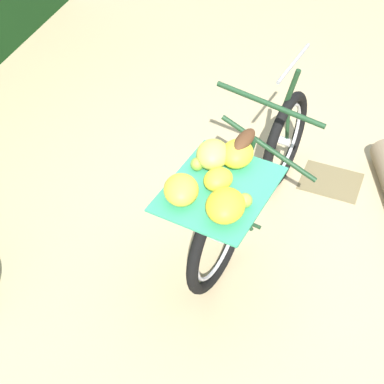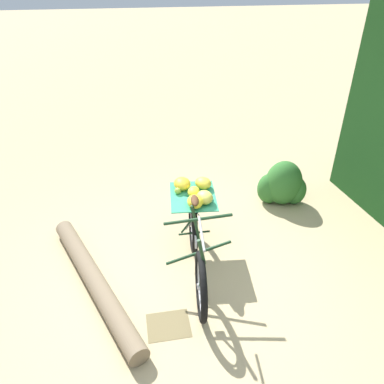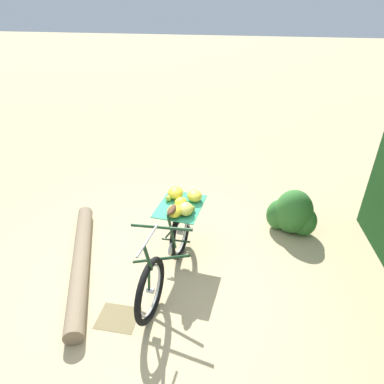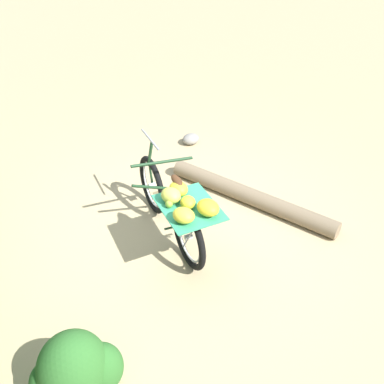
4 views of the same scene
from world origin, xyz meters
TOP-DOWN VIEW (x-y plane):
  - ground_plane at (0.00, 0.00)m, footprint 60.00×60.00m
  - bicycle at (0.00, 0.21)m, footprint 0.73×1.80m
  - fallen_log at (-1.19, 0.07)m, footprint 1.10×2.22m
  - shrub_cluster at (1.55, 1.38)m, footprint 0.73×0.50m
  - leaf_litter_patch at (-0.43, -0.60)m, footprint 0.44×0.36m

SIDE VIEW (x-z plane):
  - ground_plane at x=0.00m, z-range 0.00..0.00m
  - leaf_litter_patch at x=-0.43m, z-range 0.00..0.01m
  - fallen_log at x=-1.19m, z-range 0.00..0.21m
  - shrub_cluster at x=1.55m, z-range -0.04..0.65m
  - bicycle at x=0.00m, z-range 0.00..1.03m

